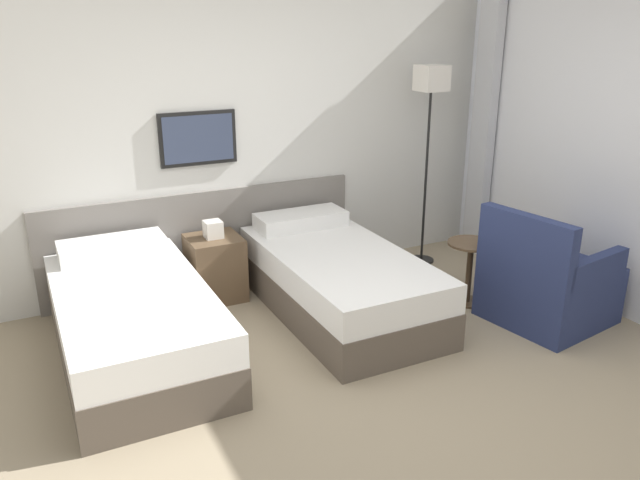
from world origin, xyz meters
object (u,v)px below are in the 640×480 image
Objects in this scene: bed_near_window at (338,280)px; side_table at (470,261)px; bed_near_door at (134,321)px; floor_lamp at (431,98)px; nightstand at (215,267)px; armchair at (546,285)px.

side_table is (1.03, -0.34, 0.10)m from bed_near_window.
floor_lamp reaches higher than bed_near_door.
armchair is (2.16, -1.54, 0.01)m from nightstand.
floor_lamp is at bearing 12.14° from bed_near_door.
side_table is at bearing -102.79° from floor_lamp.
nightstand is 1.27× the size of side_table.
floor_lamp reaches higher than bed_near_window.
side_table is (1.83, -1.03, 0.09)m from nightstand.
bed_near_window is 1.03× the size of floor_lamp.
bed_near_door is at bearing 180.00° from bed_near_window.
bed_near_door is 3.19m from floor_lamp.
bed_near_window is 1.05m from nightstand.
floor_lamp is 1.55m from side_table.
floor_lamp is (1.25, 0.61, 1.30)m from bed_near_window.
bed_near_window is 2.81× the size of nightstand.
floor_lamp is 1.98× the size of armchair.
bed_near_window is at bearing 0.00° from bed_near_door.
bed_near_door reaches higher than side_table.
nightstand is (-0.80, 0.69, 0.01)m from bed_near_window.
armchair is at bearing -16.14° from bed_near_door.
nightstand is (0.80, 0.69, 0.01)m from bed_near_door.
side_table is at bearing 23.87° from armchair.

